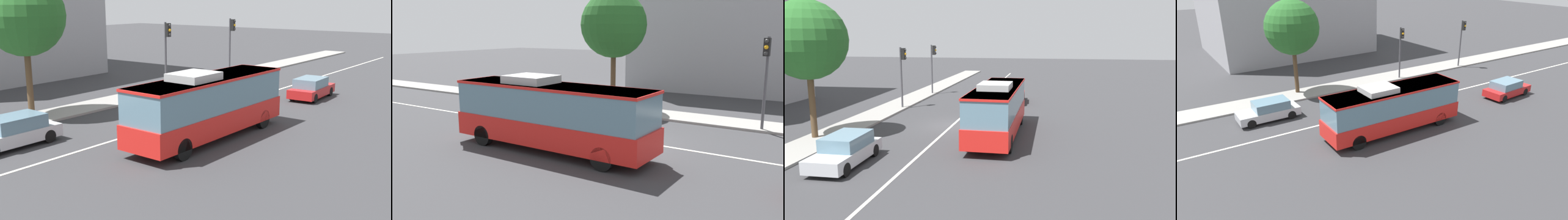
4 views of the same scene
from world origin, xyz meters
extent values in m
plane|color=#333335|center=(0.00, 0.00, 0.00)|extent=(160.00, 160.00, 0.00)
cube|color=gray|center=(0.00, 6.70, 0.07)|extent=(80.00, 2.66, 0.14)
cube|color=silver|center=(0.00, 0.00, 0.01)|extent=(76.00, 0.16, 0.01)
cube|color=red|center=(-2.22, -3.50, 0.98)|extent=(10.02, 2.58, 1.10)
cube|color=slate|center=(-2.22, -3.50, 2.31)|extent=(9.82, 2.51, 1.58)
cube|color=red|center=(-2.22, -3.50, 3.04)|extent=(9.92, 2.56, 0.12)
cube|color=#B2B2B2|center=(-3.42, -3.49, 3.28)|extent=(2.21, 1.82, 0.36)
cylinder|color=black|center=(1.19, -2.43, 0.50)|extent=(1.00, 0.31, 1.00)
cylinder|color=black|center=(1.17, -4.63, 0.50)|extent=(1.00, 0.31, 1.00)
cylinder|color=black|center=(-5.61, -2.37, 0.50)|extent=(1.00, 0.31, 1.00)
cylinder|color=black|center=(-5.63, -4.57, 0.50)|extent=(1.00, 0.31, 1.00)
cube|color=#B21919|center=(10.31, -3.34, 0.52)|extent=(4.58, 2.02, 0.60)
cube|color=slate|center=(10.06, -3.35, 1.14)|extent=(2.60, 1.78, 0.64)
cylinder|color=black|center=(11.77, -2.46, 0.32)|extent=(0.65, 0.25, 0.64)
cylinder|color=black|center=(11.85, -4.06, 0.32)|extent=(0.65, 0.25, 0.64)
cylinder|color=black|center=(8.77, -2.61, 0.32)|extent=(0.65, 0.25, 0.64)
cylinder|color=black|center=(8.85, -4.21, 0.32)|extent=(0.65, 0.25, 0.64)
cube|color=#B7BABF|center=(-9.01, 3.02, 0.52)|extent=(4.53, 1.87, 0.60)
cube|color=slate|center=(-8.76, 3.02, 1.14)|extent=(2.54, 1.69, 0.64)
cylinder|color=black|center=(-10.50, 2.19, 0.32)|extent=(0.64, 0.23, 0.64)
cylinder|color=black|center=(-10.53, 3.79, 0.32)|extent=(0.64, 0.23, 0.64)
cylinder|color=black|center=(-7.50, 2.24, 0.32)|extent=(0.64, 0.23, 0.64)
cylinder|color=black|center=(-7.53, 3.84, 0.32)|extent=(0.64, 0.23, 0.64)
cylinder|color=#47474C|center=(13.51, 5.71, 2.60)|extent=(0.16, 0.16, 5.20)
cube|color=black|center=(13.53, 5.43, 4.65)|extent=(0.34, 0.30, 0.96)
sphere|color=#2D2D2D|center=(13.54, 5.28, 4.97)|extent=(0.22, 0.22, 0.22)
sphere|color=#F9A514|center=(13.54, 5.28, 4.65)|extent=(0.22, 0.22, 0.22)
sphere|color=#2D2D2D|center=(13.54, 5.28, 4.33)|extent=(0.22, 0.22, 0.22)
cylinder|color=#47474C|center=(5.26, 5.78, 2.60)|extent=(0.16, 0.16, 5.20)
cube|color=black|center=(5.24, 5.51, 4.65)|extent=(0.34, 0.30, 0.96)
sphere|color=#2D2D2D|center=(5.23, 5.36, 4.97)|extent=(0.22, 0.22, 0.22)
sphere|color=#F9A514|center=(5.23, 5.36, 4.65)|extent=(0.22, 0.22, 0.22)
sphere|color=#2D2D2D|center=(5.23, 5.36, 4.33)|extent=(0.22, 0.22, 0.22)
cylinder|color=#4C3823|center=(-5.08, 7.24, 2.09)|extent=(0.36, 0.36, 4.19)
sphere|color=#235B23|center=(-5.08, 7.24, 5.92)|extent=(4.62, 4.62, 4.62)
camera|label=1|loc=(-21.06, -17.09, 6.84)|focal=44.35mm
camera|label=2|loc=(9.20, -18.05, 5.55)|focal=37.65mm
camera|label=3|loc=(-25.37, -6.66, 6.18)|focal=35.38mm
camera|label=4|loc=(-15.40, -21.50, 10.96)|focal=32.17mm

